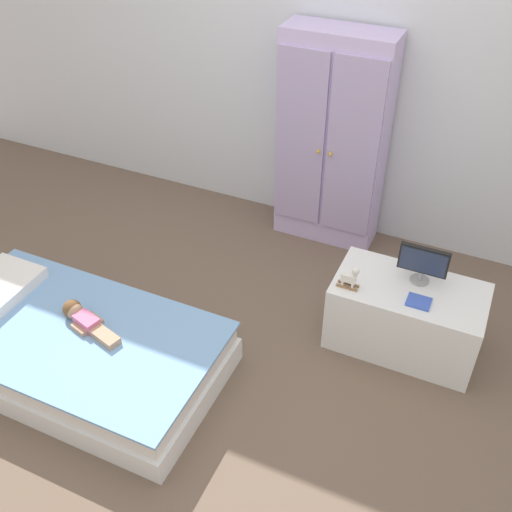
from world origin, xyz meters
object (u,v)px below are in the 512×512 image
at_px(wardrobe, 332,142).
at_px(tv_stand, 405,316).
at_px(doll, 81,317).
at_px(rocking_horse_toy, 351,277).
at_px(bed, 77,349).
at_px(book_blue, 419,302).
at_px(tv_monitor, 423,262).

height_order(wardrobe, tv_stand, wardrobe).
relative_size(doll, wardrobe, 0.28).
xyz_separation_m(tv_stand, rocking_horse_toy, (-0.29, -0.12, 0.27)).
bearing_deg(bed, rocking_horse_toy, 31.80).
distance_m(tv_stand, book_blue, 0.24).
bearing_deg(rocking_horse_toy, wardrobe, 115.00).
bearing_deg(wardrobe, tv_stand, -48.08).
relative_size(wardrobe, book_blue, 11.71).
xyz_separation_m(bed, rocking_horse_toy, (1.20, 0.75, 0.34)).
bearing_deg(tv_stand, bed, -149.77).
bearing_deg(bed, wardrobe, 65.38).
distance_m(bed, doll, 0.19).
relative_size(doll, tv_monitor, 1.54).
height_order(bed, doll, doll).
xyz_separation_m(doll, wardrobe, (0.76, 1.60, 0.39)).
relative_size(wardrobe, rocking_horse_toy, 10.34).
xyz_separation_m(rocking_horse_toy, book_blue, (0.35, 0.03, -0.06)).
relative_size(doll, book_blue, 3.29).
bearing_deg(book_blue, bed, -153.45).
xyz_separation_m(wardrobe, tv_monitor, (0.75, -0.74, -0.17)).
distance_m(bed, tv_monitor, 1.83).
relative_size(wardrobe, tv_stand, 1.78).
bearing_deg(rocking_horse_toy, doll, -150.70).
bearing_deg(doll, tv_stand, 28.16).
xyz_separation_m(bed, doll, (0.01, 0.08, 0.17)).
xyz_separation_m(tv_stand, book_blue, (0.06, -0.10, 0.21)).
bearing_deg(doll, rocking_horse_toy, 29.30).
bearing_deg(wardrobe, tv_monitor, -44.46).
distance_m(bed, tv_stand, 1.73).
bearing_deg(tv_stand, doll, -151.84).
bearing_deg(book_blue, doll, -155.61).
distance_m(tv_stand, tv_monitor, 0.33).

